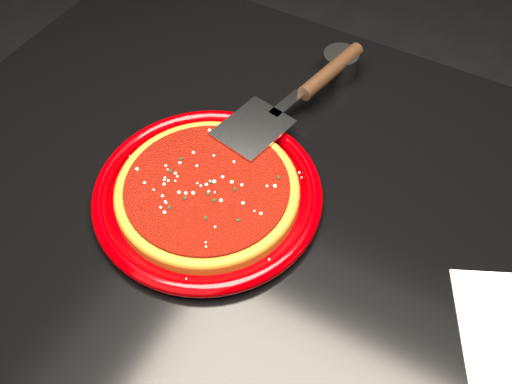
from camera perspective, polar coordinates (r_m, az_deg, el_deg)
table at (r=1.11m, az=3.51°, el=-13.52°), size 1.20×0.80×0.75m
plate at (r=0.79m, az=-4.85°, el=-0.18°), size 0.34×0.34×0.02m
pizza_crust at (r=0.79m, az=-4.87°, el=-0.02°), size 0.27×0.27×0.01m
pizza_crust_rim at (r=0.78m, az=-4.90°, el=0.27°), size 0.27×0.27×0.02m
pizza_sauce at (r=0.78m, az=-4.92°, el=0.47°), size 0.24×0.24×0.01m
parmesan_dusting at (r=0.78m, az=-4.95°, el=0.77°), size 0.22×0.22×0.01m
basil_flecks at (r=0.78m, az=-4.95°, el=0.72°), size 0.20×0.20×0.00m
pizza_server at (r=0.88m, az=4.06°, el=9.57°), size 0.17×0.37×0.03m
ramekin at (r=0.98m, az=8.39°, el=12.49°), size 0.06×0.06×0.04m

